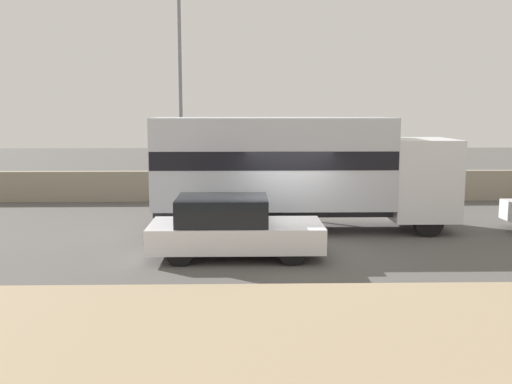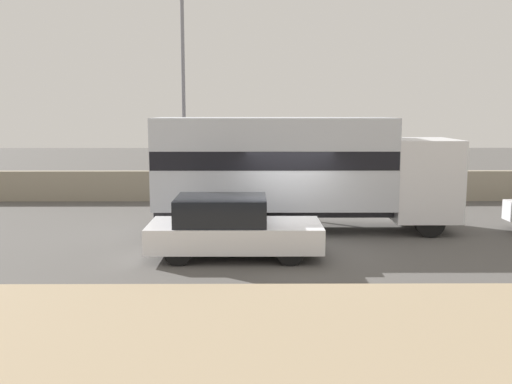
{
  "view_description": "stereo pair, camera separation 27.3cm",
  "coord_description": "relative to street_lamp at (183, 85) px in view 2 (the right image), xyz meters",
  "views": [
    {
      "loc": [
        -1.32,
        -14.98,
        3.69
      ],
      "look_at": [
        -0.96,
        0.63,
        1.42
      ],
      "focal_mm": 40.0,
      "sensor_mm": 36.0,
      "label": 1
    },
    {
      "loc": [
        -1.05,
        -14.98,
        3.69
      ],
      "look_at": [
        -0.96,
        0.63,
        1.42
      ],
      "focal_mm": 40.0,
      "sensor_mm": 36.0,
      "label": 2
    }
  ],
  "objects": [
    {
      "name": "box_truck",
      "position": [
        3.99,
        -4.74,
        -2.63
      ],
      "size": [
        9.06,
        2.37,
        3.44
      ],
      "color": "silver",
      "rests_on": "ground_plane"
    },
    {
      "name": "stone_wall_backdrop",
      "position": [
        3.68,
        0.97,
        -3.98
      ],
      "size": [
        60.0,
        0.35,
        1.22
      ],
      "color": "gray",
      "rests_on": "ground_plane"
    },
    {
      "name": "dirt_shoulder_foreground",
      "position": [
        3.68,
        -13.19,
        -4.57
      ],
      "size": [
        60.0,
        5.73,
        0.04
      ],
      "color": "#9E896B",
      "rests_on": "ground_plane"
    },
    {
      "name": "street_lamp",
      "position": [
        0.0,
        0.0,
        0.0
      ],
      "size": [
        0.56,
        0.28,
        8.04
      ],
      "color": "slate",
      "rests_on": "ground_plane"
    },
    {
      "name": "ground_plane",
      "position": [
        3.68,
        -6.96,
        -4.59
      ],
      "size": [
        80.0,
        80.0,
        0.0
      ],
      "primitive_type": "plane",
      "color": "#514F4C"
    },
    {
      "name": "car_hatchback",
      "position": [
        2.07,
        -7.93,
        -3.83
      ],
      "size": [
        4.31,
        1.87,
        1.53
      ],
      "color": "silver",
      "rests_on": "ground_plane"
    }
  ]
}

